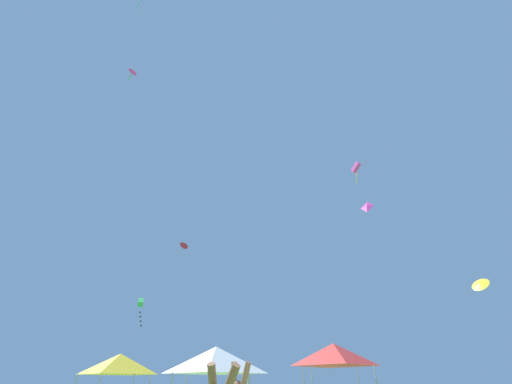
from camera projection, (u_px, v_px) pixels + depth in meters
The scene contains 9 objects.
canopy_tent_yellow at pixel (120, 364), 16.06m from camera, with size 2.87×2.87×3.07m.
canopy_tent_white at pixel (216, 360), 11.85m from camera, with size 2.76×2.76×2.95m.
canopy_tent_red at pixel (335, 354), 17.48m from camera, with size 3.44×3.44×3.68m.
kite_magenta_diamond at pixel (368, 206), 20.33m from camera, with size 0.79×0.77×0.78m.
kite_green_box at pixel (141, 303), 31.87m from camera, with size 0.90×1.36×2.73m.
kite_red_delta at pixel (185, 245), 34.10m from camera, with size 1.04×0.99×0.89m.
kite_magenta_delta at pixel (133, 72), 31.26m from camera, with size 1.01×1.04×1.68m.
kite_magenta_box at pixel (357, 168), 33.65m from camera, with size 1.03×1.19×2.56m.
kite_yellow_delta at pixel (481, 284), 22.81m from camera, with size 1.40×1.50×1.03m.
Camera 1 is at (-0.53, -6.11, 1.72)m, focal length 22.63 mm.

